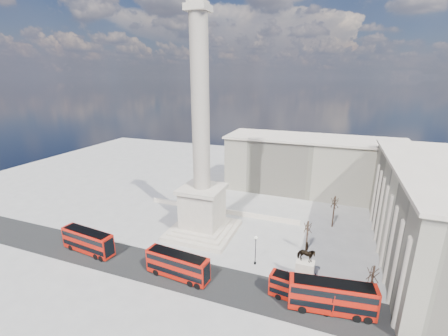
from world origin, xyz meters
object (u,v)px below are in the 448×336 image
red_bus_d (332,297)px  red_bus_c (302,291)px  victorian_lamp (256,248)px  equestrian_statue (305,269)px  pedestrian_standing (291,282)px  red_bus_b (178,265)px  pedestrian_walking (315,278)px  nelsons_column (202,178)px  pedestrian_crossing (287,276)px  red_bus_a (88,241)px

red_bus_d → red_bus_c: bearing=168.1°
red_bus_c → red_bus_d: size_ratio=0.80×
victorian_lamp → red_bus_d: bearing=-29.0°
equestrian_statue → pedestrian_standing: bearing=-139.6°
red_bus_b → pedestrian_walking: size_ratio=7.60×
equestrian_statue → red_bus_d: bearing=-49.7°
pedestrian_standing → red_bus_d: bearing=137.2°
red_bus_b → equestrian_statue: 21.47m
red_bus_d → pedestrian_walking: size_ratio=8.20×
nelsons_column → victorian_lamp: size_ratio=8.64×
red_bus_d → pedestrian_crossing: 8.86m
nelsons_column → victorian_lamp: (14.05, -7.61, -9.52)m
red_bus_b → pedestrian_crossing: bearing=22.7°
red_bus_c → pedestrian_walking: red_bus_c is taller
red_bus_d → nelsons_column: bearing=143.6°
red_bus_c → equestrian_statue: equestrian_statue is taller
pedestrian_crossing → red_bus_a: bearing=47.4°
equestrian_statue → pedestrian_standing: 3.17m
pedestrian_crossing → victorian_lamp: bearing=16.7°
red_bus_d → pedestrian_crossing: bearing=138.8°
red_bus_b → equestrian_statue: equestrian_statue is taller
red_bus_b → victorian_lamp: victorian_lamp is taller
pedestrian_walking → red_bus_c: bearing=-96.8°
red_bus_d → pedestrian_standing: red_bus_d is taller
red_bus_c → equestrian_statue: (-0.15, 4.96, 0.59)m
equestrian_statue → victorian_lamp: bearing=166.2°
red_bus_b → pedestrian_standing: bearing=18.6°
red_bus_b → red_bus_c: (20.69, 1.27, -0.35)m
nelsons_column → equestrian_statue: 27.14m
victorian_lamp → pedestrian_crossing: (6.31, -2.70, -2.46)m
victorian_lamp → pedestrian_standing: bearing=-28.7°
victorian_lamp → equestrian_statue: 9.37m
red_bus_c → pedestrian_standing: bearing=130.2°
red_bus_a → pedestrian_walking: (42.68, 6.47, -1.70)m
pedestrian_walking → pedestrian_standing: (-3.70, -2.65, 0.06)m
victorian_lamp → pedestrian_walking: 11.21m
pedestrian_standing → pedestrian_crossing: size_ratio=0.88×
red_bus_b → pedestrian_standing: 19.20m
nelsons_column → red_bus_b: size_ratio=4.28×
equestrian_statue → pedestrian_crossing: size_ratio=4.17×
nelsons_column → red_bus_d: bearing=-28.7°
red_bus_a → pedestrian_standing: 39.20m
red_bus_b → victorian_lamp: size_ratio=2.02×
red_bus_c → pedestrian_crossing: (-2.92, 4.48, -1.16)m
nelsons_column → red_bus_c: 29.63m
red_bus_a → red_bus_d: 45.42m
red_bus_b → equestrian_statue: size_ratio=1.49×
red_bus_a → red_bus_b: bearing=3.9°
nelsons_column → pedestrian_crossing: size_ratio=26.67×
nelsons_column → pedestrian_walking: (24.88, -8.85, -12.15)m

